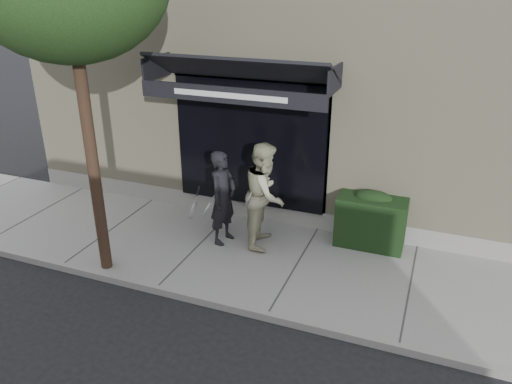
% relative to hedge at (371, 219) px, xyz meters
% --- Properties ---
extents(ground, '(80.00, 80.00, 0.00)m').
position_rel_hedge_xyz_m(ground, '(-1.10, -1.25, -0.66)').
color(ground, black).
rests_on(ground, ground).
extents(sidewalk, '(20.00, 3.00, 0.12)m').
position_rel_hedge_xyz_m(sidewalk, '(-1.10, -1.25, -0.60)').
color(sidewalk, gray).
rests_on(sidewalk, ground).
extents(curb, '(20.00, 0.10, 0.14)m').
position_rel_hedge_xyz_m(curb, '(-1.10, -2.80, -0.59)').
color(curb, gray).
rests_on(curb, ground).
extents(building_facade, '(14.30, 8.04, 5.64)m').
position_rel_hedge_xyz_m(building_facade, '(-1.11, 3.71, 2.08)').
color(building_facade, beige).
rests_on(building_facade, ground).
extents(hedge, '(1.30, 0.70, 1.14)m').
position_rel_hedge_xyz_m(hedge, '(0.00, 0.00, 0.00)').
color(hedge, black).
rests_on(hedge, sidewalk).
extents(pedestrian_front, '(0.81, 0.95, 1.87)m').
position_rel_hedge_xyz_m(pedestrian_front, '(-2.71, -0.91, 0.39)').
color(pedestrian_front, black).
rests_on(pedestrian_front, sidewalk).
extents(pedestrian_back, '(0.92, 1.10, 2.05)m').
position_rel_hedge_xyz_m(pedestrian_back, '(-1.93, -0.67, 0.49)').
color(pedestrian_back, '#B6B792').
rests_on(pedestrian_back, sidewalk).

